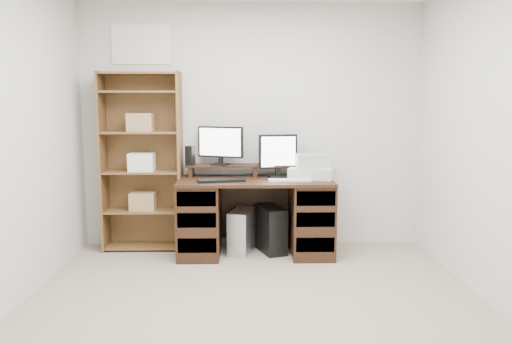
{
  "coord_description": "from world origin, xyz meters",
  "views": [
    {
      "loc": [
        -0.07,
        -3.19,
        1.48
      ],
      "look_at": [
        0.03,
        1.43,
        0.85
      ],
      "focal_mm": 35.0,
      "sensor_mm": 36.0,
      "label": 1
    }
  ],
  "objects_px": {
    "monitor_wide": "(221,143)",
    "bookshelf": "(142,160)",
    "monitor_small": "(278,154)",
    "desk": "(256,215)",
    "printer": "(312,173)",
    "tower_silver": "(242,231)",
    "tower_black": "(270,229)"
  },
  "relations": [
    {
      "from": "monitor_small",
      "to": "bookshelf",
      "type": "relative_size",
      "value": 0.24
    },
    {
      "from": "monitor_small",
      "to": "bookshelf",
      "type": "distance_m",
      "value": 1.38
    },
    {
      "from": "printer",
      "to": "desk",
      "type": "bearing_deg",
      "value": -157.53
    },
    {
      "from": "desk",
      "to": "monitor_wide",
      "type": "bearing_deg",
      "value": 151.69
    },
    {
      "from": "tower_black",
      "to": "bookshelf",
      "type": "distance_m",
      "value": 1.47
    },
    {
      "from": "printer",
      "to": "tower_silver",
      "type": "relative_size",
      "value": 1.0
    },
    {
      "from": "tower_silver",
      "to": "tower_black",
      "type": "height_order",
      "value": "tower_black"
    },
    {
      "from": "monitor_wide",
      "to": "printer",
      "type": "relative_size",
      "value": 1.08
    },
    {
      "from": "desk",
      "to": "printer",
      "type": "relative_size",
      "value": 3.51
    },
    {
      "from": "monitor_wide",
      "to": "monitor_small",
      "type": "distance_m",
      "value": 0.59
    },
    {
      "from": "bookshelf",
      "to": "monitor_small",
      "type": "bearing_deg",
      "value": -3.66
    },
    {
      "from": "tower_silver",
      "to": "monitor_small",
      "type": "bearing_deg",
      "value": 26.46
    },
    {
      "from": "tower_black",
      "to": "bookshelf",
      "type": "xyz_separation_m",
      "value": [
        -1.29,
        0.14,
        0.69
      ]
    },
    {
      "from": "desk",
      "to": "monitor_small",
      "type": "bearing_deg",
      "value": 28.76
    },
    {
      "from": "monitor_wide",
      "to": "printer",
      "type": "bearing_deg",
      "value": 13.76
    },
    {
      "from": "desk",
      "to": "monitor_small",
      "type": "relative_size",
      "value": 3.49
    },
    {
      "from": "desk",
      "to": "tower_black",
      "type": "xyz_separation_m",
      "value": [
        0.15,
        0.07,
        -0.16
      ]
    },
    {
      "from": "monitor_wide",
      "to": "tower_black",
      "type": "distance_m",
      "value": 1.0
    },
    {
      "from": "monitor_wide",
      "to": "bookshelf",
      "type": "relative_size",
      "value": 0.26
    },
    {
      "from": "monitor_wide",
      "to": "bookshelf",
      "type": "bearing_deg",
      "value": -158.88
    },
    {
      "from": "tower_silver",
      "to": "tower_black",
      "type": "relative_size",
      "value": 0.86
    },
    {
      "from": "monitor_small",
      "to": "tower_black",
      "type": "xyz_separation_m",
      "value": [
        -0.08,
        -0.06,
        -0.76
      ]
    },
    {
      "from": "printer",
      "to": "bookshelf",
      "type": "bearing_deg",
      "value": -167.48
    },
    {
      "from": "desk",
      "to": "tower_silver",
      "type": "xyz_separation_m",
      "value": [
        -0.13,
        0.05,
        -0.17
      ]
    },
    {
      "from": "monitor_small",
      "to": "tower_silver",
      "type": "bearing_deg",
      "value": 179.29
    },
    {
      "from": "monitor_wide",
      "to": "bookshelf",
      "type": "height_order",
      "value": "bookshelf"
    },
    {
      "from": "monitor_wide",
      "to": "tower_silver",
      "type": "bearing_deg",
      "value": -9.34
    },
    {
      "from": "desk",
      "to": "tower_silver",
      "type": "distance_m",
      "value": 0.23
    },
    {
      "from": "monitor_small",
      "to": "tower_silver",
      "type": "height_order",
      "value": "monitor_small"
    },
    {
      "from": "monitor_wide",
      "to": "tower_silver",
      "type": "relative_size",
      "value": 1.08
    },
    {
      "from": "monitor_wide",
      "to": "monitor_small",
      "type": "bearing_deg",
      "value": 16.71
    },
    {
      "from": "monitor_small",
      "to": "printer",
      "type": "bearing_deg",
      "value": -26.23
    }
  ]
}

